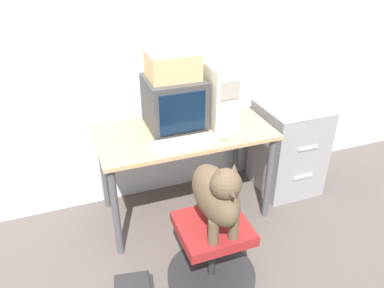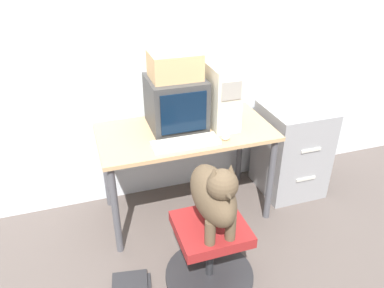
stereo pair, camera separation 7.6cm
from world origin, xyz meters
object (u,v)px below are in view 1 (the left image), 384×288
at_px(crt_monitor, 174,103).
at_px(dog, 217,194).
at_px(keyboard, 185,143).
at_px(office_chair, 212,254).
at_px(cardboard_box, 173,66).
at_px(filing_cabinet, 288,148).
at_px(pc_tower, 216,93).
at_px(book_stack_floor, 134,285).

distance_m(crt_monitor, dog, 0.89).
distance_m(keyboard, dog, 0.56).
relative_size(office_chair, cardboard_box, 1.68).
relative_size(office_chair, dog, 1.16).
bearing_deg(crt_monitor, filing_cabinet, -3.58).
bearing_deg(crt_monitor, keyboard, -93.91).
bearing_deg(dog, filing_cabinet, 37.66).
bearing_deg(pc_tower, crt_monitor, 174.48).
height_order(dog, filing_cabinet, dog).
relative_size(pc_tower, cardboard_box, 1.35).
bearing_deg(keyboard, office_chair, -90.05).
xyz_separation_m(keyboard, dog, (-0.00, -0.55, -0.04)).
bearing_deg(book_stack_floor, cardboard_box, 53.99).
relative_size(office_chair, filing_cabinet, 0.75).
relative_size(crt_monitor, dog, 0.80).
xyz_separation_m(crt_monitor, keyboard, (-0.02, -0.30, -0.17)).
bearing_deg(filing_cabinet, cardboard_box, 176.20).
xyz_separation_m(keyboard, office_chair, (-0.00, -0.52, -0.55)).
bearing_deg(keyboard, pc_tower, 38.54).
height_order(pc_tower, book_stack_floor, pc_tower).
relative_size(keyboard, book_stack_floor, 1.72).
bearing_deg(keyboard, dog, -90.05).
distance_m(crt_monitor, office_chair, 1.10).
distance_m(keyboard, cardboard_box, 0.55).
bearing_deg(office_chair, crt_monitor, 88.52).
height_order(keyboard, office_chair, keyboard).
xyz_separation_m(pc_tower, keyboard, (-0.34, -0.27, -0.22)).
bearing_deg(dog, cardboard_box, 88.59).
distance_m(office_chair, book_stack_floor, 0.55).
bearing_deg(book_stack_floor, dog, -14.21).
xyz_separation_m(keyboard, cardboard_box, (0.02, 0.31, 0.45)).
height_order(keyboard, dog, dog).
bearing_deg(book_stack_floor, filing_cabinet, 23.35).
distance_m(crt_monitor, filing_cabinet, 1.15).
distance_m(office_chair, dog, 0.51).
height_order(dog, cardboard_box, cardboard_box).
distance_m(office_chair, filing_cabinet, 1.29).
distance_m(keyboard, filing_cabinet, 1.12).
distance_m(keyboard, book_stack_floor, 1.00).
distance_m(crt_monitor, book_stack_floor, 1.29).
relative_size(keyboard, office_chair, 0.80).
bearing_deg(crt_monitor, office_chair, -91.48).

